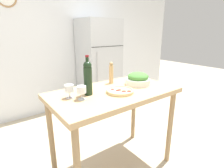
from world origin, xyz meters
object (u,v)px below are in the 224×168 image
at_px(wine_bottle, 88,77).
at_px(wine_glass_far, 69,89).
at_px(salad_bowl, 138,79).
at_px(homemade_pizza, 120,91).
at_px(refrigerator, 99,65).
at_px(pepper_mill, 111,73).
at_px(wine_glass_near, 82,90).

distance_m(wine_bottle, wine_glass_far, 0.20).
height_order(salad_bowl, homemade_pizza, salad_bowl).
relative_size(salad_bowl, homemade_pizza, 1.01).
xyz_separation_m(refrigerator, salad_bowl, (-0.51, -1.58, 0.13)).
height_order(wine_bottle, salad_bowl, wine_bottle).
xyz_separation_m(refrigerator, pepper_mill, (-0.71, -1.35, 0.18)).
distance_m(salad_bowl, homemade_pizza, 0.34).
bearing_deg(salad_bowl, refrigerator, 72.11).
height_order(wine_glass_near, homemade_pizza, wine_glass_near).
bearing_deg(salad_bowl, pepper_mill, 132.17).
bearing_deg(refrigerator, pepper_mill, -117.74).
bearing_deg(homemade_pizza, wine_glass_far, 160.05).
xyz_separation_m(refrigerator, wine_bottle, (-1.11, -1.53, 0.23)).
bearing_deg(refrigerator, homemade_pizza, -116.73).
height_order(wine_bottle, pepper_mill, wine_bottle).
bearing_deg(salad_bowl, wine_glass_far, 174.43).
relative_size(wine_glass_far, pepper_mill, 0.49).
bearing_deg(pepper_mill, homemade_pizza, -112.12).
xyz_separation_m(refrigerator, wine_glass_far, (-1.28, -1.50, 0.15)).
bearing_deg(refrigerator, wine_glass_far, -130.56).
relative_size(wine_glass_far, salad_bowl, 0.45).
relative_size(wine_bottle, wine_glass_near, 3.05).
distance_m(wine_glass_near, wine_glass_far, 0.12).
distance_m(wine_glass_far, salad_bowl, 0.78).
bearing_deg(wine_glass_near, wine_bottle, 34.72).
bearing_deg(wine_bottle, salad_bowl, -4.79).
relative_size(refrigerator, wine_glass_far, 14.25).
distance_m(wine_bottle, pepper_mill, 0.44).
distance_m(wine_bottle, salad_bowl, 0.61).
relative_size(pepper_mill, salad_bowl, 0.91).
xyz_separation_m(refrigerator, homemade_pizza, (-0.84, -1.66, 0.08)).
height_order(wine_glass_far, salad_bowl, salad_bowl).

